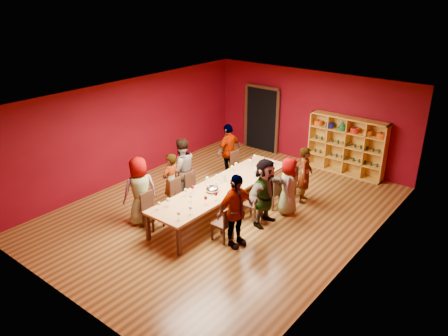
# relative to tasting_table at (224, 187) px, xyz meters

# --- Properties ---
(room_shell) EXTENTS (7.10, 9.10, 3.04)m
(room_shell) POSITION_rel_tasting_table_xyz_m (0.00, 0.00, 0.80)
(room_shell) COLOR brown
(room_shell) RESTS_ON ground
(tasting_table) EXTENTS (1.10, 4.50, 0.75)m
(tasting_table) POSITION_rel_tasting_table_xyz_m (0.00, 0.00, 0.00)
(tasting_table) COLOR tan
(tasting_table) RESTS_ON ground
(doorway) EXTENTS (1.40, 0.17, 2.30)m
(doorway) POSITION_rel_tasting_table_xyz_m (-1.80, 4.43, 0.42)
(doorway) COLOR black
(doorway) RESTS_ON ground
(shelving_unit) EXTENTS (2.40, 0.40, 1.80)m
(shelving_unit) POSITION_rel_tasting_table_xyz_m (1.40, 4.32, 0.28)
(shelving_unit) COLOR gold
(shelving_unit) RESTS_ON ground
(chair_person_left_0) EXTENTS (0.42, 0.42, 0.89)m
(chair_person_left_0) POSITION_rel_tasting_table_xyz_m (-0.91, -1.69, -0.20)
(chair_person_left_0) COLOR #331C11
(chair_person_left_0) RESTS_ON ground
(person_left_0) EXTENTS (0.73, 0.95, 1.72)m
(person_left_0) POSITION_rel_tasting_table_xyz_m (-1.25, -1.69, 0.16)
(person_left_0) COLOR beige
(person_left_0) RESTS_ON ground
(chair_person_left_1) EXTENTS (0.42, 0.42, 0.89)m
(chair_person_left_1) POSITION_rel_tasting_table_xyz_m (-0.91, -0.71, -0.20)
(chair_person_left_1) COLOR #331C11
(chair_person_left_1) RESTS_ON ground
(person_left_1) EXTENTS (0.45, 0.59, 1.54)m
(person_left_1) POSITION_rel_tasting_table_xyz_m (-1.17, -0.71, 0.07)
(person_left_1) COLOR silver
(person_left_1) RESTS_ON ground
(chair_person_left_2) EXTENTS (0.42, 0.42, 0.89)m
(chair_person_left_2) POSITION_rel_tasting_table_xyz_m (-0.91, -0.15, -0.20)
(chair_person_left_2) COLOR #331C11
(chair_person_left_2) RESTS_ON ground
(person_left_2) EXTENTS (0.78, 0.97, 1.76)m
(person_left_2) POSITION_rel_tasting_table_xyz_m (-1.33, -0.15, 0.18)
(person_left_2) COLOR #BE7F8A
(person_left_2) RESTS_ON ground
(chair_person_left_4) EXTENTS (0.42, 0.42, 0.89)m
(chair_person_left_4) POSITION_rel_tasting_table_xyz_m (-0.91, 1.81, -0.20)
(chair_person_left_4) COLOR #331C11
(chair_person_left_4) RESTS_ON ground
(person_left_4) EXTENTS (0.52, 1.02, 1.68)m
(person_left_4) POSITION_rel_tasting_table_xyz_m (-1.24, 1.81, 0.14)
(person_left_4) COLOR #131935
(person_left_4) RESTS_ON ground
(chair_person_right_1) EXTENTS (0.42, 0.42, 0.89)m
(chair_person_right_1) POSITION_rel_tasting_table_xyz_m (0.91, -1.08, -0.20)
(chair_person_right_1) COLOR #331C11
(chair_person_right_1) RESTS_ON ground
(person_right_1) EXTENTS (0.65, 1.09, 1.74)m
(person_right_1) POSITION_rel_tasting_table_xyz_m (1.19, -1.08, 0.17)
(person_right_1) COLOR #517CA8
(person_right_1) RESTS_ON ground
(chair_person_right_2) EXTENTS (0.42, 0.42, 0.89)m
(chair_person_right_2) POSITION_rel_tasting_table_xyz_m (0.91, 0.14, -0.20)
(chair_person_right_2) COLOR #331C11
(chair_person_right_2) RESTS_ON ground
(person_right_2) EXTENTS (0.49, 1.59, 1.71)m
(person_right_2) POSITION_rel_tasting_table_xyz_m (1.17, 0.14, 0.16)
(person_right_2) COLOR #5A8CBA
(person_right_2) RESTS_ON ground
(chair_person_right_3) EXTENTS (0.42, 0.42, 0.89)m
(chair_person_right_3) POSITION_rel_tasting_table_xyz_m (0.91, 0.97, -0.20)
(chair_person_right_3) COLOR #331C11
(chair_person_right_3) RESTS_ON ground
(person_right_3) EXTENTS (0.67, 0.84, 1.51)m
(person_right_3) POSITION_rel_tasting_table_xyz_m (1.33, 0.97, 0.05)
(person_right_3) COLOR #4E4D53
(person_right_3) RESTS_ON ground
(chair_person_right_4) EXTENTS (0.42, 0.42, 0.89)m
(chair_person_right_4) POSITION_rel_tasting_table_xyz_m (0.91, 1.80, -0.20)
(chair_person_right_4) COLOR #331C11
(chair_person_right_4) RESTS_ON ground
(person_right_4) EXTENTS (0.58, 0.67, 1.55)m
(person_right_4) POSITION_rel_tasting_table_xyz_m (1.34, 1.80, 0.08)
(person_right_4) COLOR #D48E96
(person_right_4) RESTS_ON ground
(wine_glass_0) EXTENTS (0.08, 0.08, 0.20)m
(wine_glass_0) POSITION_rel_tasting_table_xyz_m (-0.07, -0.53, 0.20)
(wine_glass_0) COLOR silver
(wine_glass_0) RESTS_ON tasting_table
(wine_glass_1) EXTENTS (0.09, 0.09, 0.22)m
(wine_glass_1) POSITION_rel_tasting_table_xyz_m (0.29, 0.13, 0.21)
(wine_glass_1) COLOR silver
(wine_glass_1) RESTS_ON tasting_table
(wine_glass_2) EXTENTS (0.09, 0.09, 0.22)m
(wine_glass_2) POSITION_rel_tasting_table_xyz_m (0.34, 0.88, 0.21)
(wine_glass_2) COLOR silver
(wine_glass_2) RESTS_ON tasting_table
(wine_glass_3) EXTENTS (0.07, 0.07, 0.18)m
(wine_glass_3) POSITION_rel_tasting_table_xyz_m (-0.31, 0.09, 0.18)
(wine_glass_3) COLOR silver
(wine_glass_3) RESTS_ON tasting_table
(wine_glass_4) EXTENTS (0.09, 0.09, 0.22)m
(wine_glass_4) POSITION_rel_tasting_table_xyz_m (-0.16, 1.40, 0.21)
(wine_glass_4) COLOR silver
(wine_glass_4) RESTS_ON tasting_table
(wine_glass_5) EXTENTS (0.08, 0.08, 0.21)m
(wine_glass_5) POSITION_rel_tasting_table_xyz_m (-0.32, -1.06, 0.20)
(wine_glass_5) COLOR silver
(wine_glass_5) RESTS_ON tasting_table
(wine_glass_6) EXTENTS (0.09, 0.09, 0.22)m
(wine_glass_6) POSITION_rel_tasting_table_xyz_m (-0.34, 0.98, 0.21)
(wine_glass_6) COLOR silver
(wine_glass_6) RESTS_ON tasting_table
(wine_glass_7) EXTENTS (0.08, 0.08, 0.21)m
(wine_glass_7) POSITION_rel_tasting_table_xyz_m (-0.38, -0.20, 0.20)
(wine_glass_7) COLOR silver
(wine_glass_7) RESTS_ON tasting_table
(wine_glass_8) EXTENTS (0.08, 0.08, 0.19)m
(wine_glass_8) POSITION_rel_tasting_table_xyz_m (-0.34, -1.92, 0.19)
(wine_glass_8) COLOR silver
(wine_glass_8) RESTS_ON tasting_table
(wine_glass_9) EXTENTS (0.08, 0.08, 0.19)m
(wine_glass_9) POSITION_rel_tasting_table_xyz_m (-0.33, 0.78, 0.19)
(wine_glass_9) COLOR silver
(wine_glass_9) RESTS_ON tasting_table
(wine_glass_10) EXTENTS (0.07, 0.07, 0.18)m
(wine_glass_10) POSITION_rel_tasting_table_xyz_m (0.27, 1.97, 0.18)
(wine_glass_10) COLOR silver
(wine_glass_10) RESTS_ON tasting_table
(wine_glass_11) EXTENTS (0.08, 0.08, 0.20)m
(wine_glass_11) POSITION_rel_tasting_table_xyz_m (0.36, -1.64, 0.20)
(wine_glass_11) COLOR silver
(wine_glass_11) RESTS_ON tasting_table
(wine_glass_12) EXTENTS (0.09, 0.09, 0.21)m
(wine_glass_12) POSITION_rel_tasting_table_xyz_m (0.33, -0.06, 0.21)
(wine_glass_12) COLOR silver
(wine_glass_12) RESTS_ON tasting_table
(wine_glass_13) EXTENTS (0.07, 0.07, 0.19)m
(wine_glass_13) POSITION_rel_tasting_table_xyz_m (0.09, 0.44, 0.19)
(wine_glass_13) COLOR silver
(wine_glass_13) RESTS_ON tasting_table
(wine_glass_14) EXTENTS (0.09, 0.09, 0.21)m
(wine_glass_14) POSITION_rel_tasting_table_xyz_m (-0.29, 1.62, 0.20)
(wine_glass_14) COLOR silver
(wine_glass_14) RESTS_ON tasting_table
(wine_glass_15) EXTENTS (0.09, 0.09, 0.22)m
(wine_glass_15) POSITION_rel_tasting_table_xyz_m (-0.30, -0.84, 0.21)
(wine_glass_15) COLOR silver
(wine_glass_15) RESTS_ON tasting_table
(wine_glass_16) EXTENTS (0.09, 0.09, 0.21)m
(wine_glass_16) POSITION_rel_tasting_table_xyz_m (0.32, -1.07, 0.21)
(wine_glass_16) COLOR silver
(wine_glass_16) RESTS_ON tasting_table
(wine_glass_17) EXTENTS (0.09, 0.09, 0.22)m
(wine_glass_17) POSITION_rel_tasting_table_xyz_m (-0.28, -1.69, 0.21)
(wine_glass_17) COLOR silver
(wine_glass_17) RESTS_ON tasting_table
(wine_glass_18) EXTENTS (0.08, 0.08, 0.20)m
(wine_glass_18) POSITION_rel_tasting_table_xyz_m (-0.30, 1.80, 0.20)
(wine_glass_18) COLOR silver
(wine_glass_18) RESTS_ON tasting_table
(wine_glass_19) EXTENTS (0.08, 0.08, 0.20)m
(wine_glass_19) POSITION_rel_tasting_table_xyz_m (0.30, 0.98, 0.20)
(wine_glass_19) COLOR silver
(wine_glass_19) RESTS_ON tasting_table
(wine_glass_20) EXTENTS (0.08, 0.08, 0.20)m
(wine_glass_20) POSITION_rel_tasting_table_xyz_m (0.33, -1.98, 0.19)
(wine_glass_20) COLOR silver
(wine_glass_20) RESTS_ON tasting_table
(wine_glass_21) EXTENTS (0.08, 0.08, 0.20)m
(wine_glass_21) POSITION_rel_tasting_table_xyz_m (0.37, 1.77, 0.20)
(wine_glass_21) COLOR silver
(wine_glass_21) RESTS_ON tasting_table
(wine_glass_22) EXTENTS (0.08, 0.08, 0.20)m
(wine_glass_22) POSITION_rel_tasting_table_xyz_m (-0.02, -1.20, 0.20)
(wine_glass_22) COLOR silver
(wine_glass_22) RESTS_ON tasting_table
(wine_glass_23) EXTENTS (0.09, 0.09, 0.22)m
(wine_glass_23) POSITION_rel_tasting_table_xyz_m (0.38, -0.77, 0.21)
(wine_glass_23) COLOR silver
(wine_glass_23) RESTS_ON tasting_table
(spittoon_bowl) EXTENTS (0.32, 0.32, 0.18)m
(spittoon_bowl) POSITION_rel_tasting_table_xyz_m (0.03, -0.48, 0.13)
(spittoon_bowl) COLOR silver
(spittoon_bowl) RESTS_ON tasting_table
(carafe_a) EXTENTS (0.13, 0.13, 0.27)m
(carafe_a) POSITION_rel_tasting_table_xyz_m (-0.11, 0.16, 0.17)
(carafe_a) COLOR silver
(carafe_a) RESTS_ON tasting_table
(carafe_b) EXTENTS (0.11, 0.11, 0.26)m
(carafe_b) POSITION_rel_tasting_table_xyz_m (0.10, -0.42, 0.17)
(carafe_b) COLOR silver
(carafe_b) RESTS_ON tasting_table
(wine_bottle) EXTENTS (0.09, 0.09, 0.32)m
(wine_bottle) POSITION_rel_tasting_table_xyz_m (0.16, 1.64, 0.17)
(wine_bottle) COLOR #133518
(wine_bottle) RESTS_ON tasting_table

